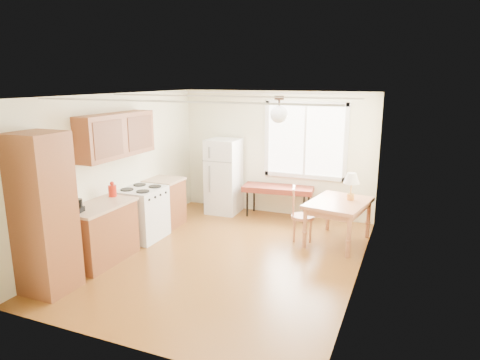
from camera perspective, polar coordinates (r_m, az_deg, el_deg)
The scene contains 11 objects.
room_shell at distance 6.44m, azimuth -2.01°, elevation 0.03°, with size 4.60×5.60×2.62m.
kitchen_run at distance 6.92m, azimuth -17.29°, elevation -3.13°, with size 0.65×3.40×2.20m.
window_unit at distance 8.49m, azimuth 8.69°, elevation 5.22°, with size 1.64×0.05×1.51m.
pendant_light at distance 6.40m, azimuth 5.21°, elevation 8.86°, with size 0.26×0.26×0.40m.
refrigerator at distance 8.82m, azimuth -2.19°, elevation 0.51°, with size 0.65×0.67×1.54m.
bench at distance 8.56m, azimuth 5.10°, elevation -1.27°, with size 1.44×0.68×0.64m.
dining_table at distance 7.38m, azimuth 12.99°, elevation -3.54°, with size 1.07×1.31×0.73m.
chair at distance 7.43m, azimuth 7.73°, elevation -4.03°, with size 0.44×0.43×0.92m.
table_lamp at distance 7.40m, azimuth 14.65°, elevation -0.05°, with size 0.27×0.27×0.47m.
coffee_maker at distance 6.40m, azimuth -21.20°, elevation -3.09°, with size 0.20×0.24×0.33m.
kettle at distance 7.10m, azimuth -16.65°, elevation -1.33°, with size 0.13×0.13×0.25m.
Camera 1 is at (2.61, -5.69, 2.74)m, focal length 32.00 mm.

